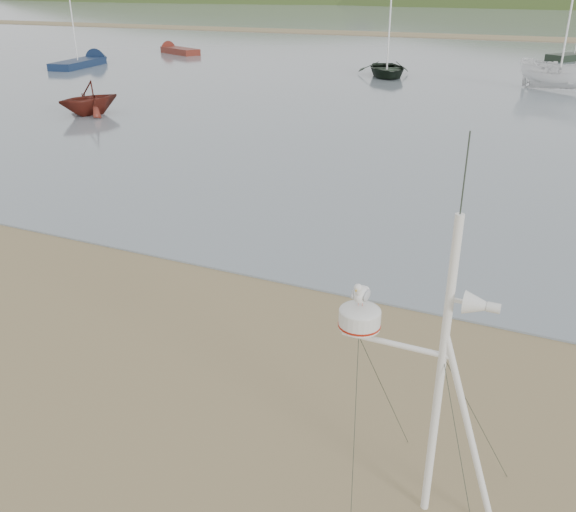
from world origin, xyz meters
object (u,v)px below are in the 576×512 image
at_px(sailboat_blue_near, 91,61).
at_px(dinghy_red_far, 172,50).
at_px(mast_rig, 427,435).
at_px(boat_red, 86,83).
at_px(boat_white, 564,47).
at_px(boat_dark, 389,39).

xyz_separation_m(sailboat_blue_near, dinghy_red_far, (0.52, 9.78, -0.01)).
bearing_deg(mast_rig, boat_red, 139.52).
bearing_deg(dinghy_red_far, mast_rig, -52.28).
xyz_separation_m(boat_red, sailboat_blue_near, (-13.35, 15.28, -1.17)).
xyz_separation_m(boat_white, sailboat_blue_near, (-32.46, -1.14, -2.07)).
xyz_separation_m(mast_rig, sailboat_blue_near, (-32.63, 31.72, -0.75)).
bearing_deg(boat_dark, boat_red, -140.22).
relative_size(sailboat_blue_near, dinghy_red_far, 1.21).
relative_size(boat_red, boat_white, 0.62).
bearing_deg(sailboat_blue_near, mast_rig, -44.20).
distance_m(boat_dark, boat_white, 10.49).
height_order(boat_dark, sailboat_blue_near, sailboat_blue_near).
relative_size(boat_dark, boat_white, 1.01).
relative_size(boat_dark, dinghy_red_far, 0.80).
height_order(mast_rig, boat_white, boat_white).
bearing_deg(boat_red, boat_white, 61.02).
relative_size(mast_rig, boat_dark, 0.93).
bearing_deg(boat_white, boat_dark, 98.46).
height_order(boat_red, boat_white, boat_white).
xyz_separation_m(boat_dark, boat_white, (10.37, -1.58, -0.01)).
height_order(sailboat_blue_near, dinghy_red_far, sailboat_blue_near).
bearing_deg(mast_rig, boat_dark, 107.00).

